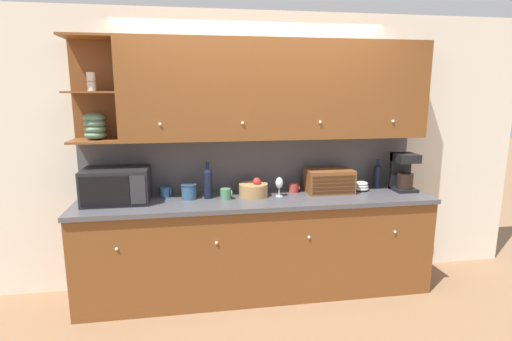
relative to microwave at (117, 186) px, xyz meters
name	(u,v)px	position (x,y,z in m)	size (l,w,h in m)	color
ground_plane	(253,277)	(1.23, 0.25, -1.07)	(24.00, 24.00, 0.00)	#896647
wall_back	(252,151)	(1.23, 0.28, 0.23)	(5.60, 0.06, 2.60)	silver
counter_unit	(258,245)	(1.23, -0.05, -0.61)	(3.22, 0.64, 0.92)	brown
backsplash_panel	(253,164)	(1.23, 0.24, 0.11)	(3.20, 0.01, 0.53)	#4C4C51
upper_cabinets	(273,90)	(1.40, 0.08, 0.81)	(3.20, 0.36, 0.88)	brown
microwave	(117,186)	(0.00, 0.00, 0.00)	(0.56, 0.38, 0.30)	black
mug_blue_second	(165,192)	(0.40, 0.13, -0.11)	(0.11, 0.10, 0.09)	#38669E
storage_canister	(189,192)	(0.62, 0.01, -0.08)	(0.14, 0.14, 0.13)	#33567A
wine_bottle	(208,182)	(0.79, 0.01, 0.00)	(0.08, 0.08, 0.33)	black
mug_patterned_third	(226,194)	(0.94, -0.05, -0.10)	(0.11, 0.09, 0.10)	#4C845B
fruit_basket	(253,190)	(1.20, 0.01, -0.09)	(0.26, 0.26, 0.18)	#A87F4C
wine_glass	(279,183)	(1.44, -0.04, -0.03)	(0.07, 0.07, 0.18)	silver
mug	(294,188)	(1.61, 0.10, -0.11)	(0.10, 0.09, 0.09)	#B73D38
bread_box	(329,181)	(1.94, 0.04, -0.04)	(0.44, 0.28, 0.22)	brown
bowl_stack_on_counter	(360,186)	(2.27, 0.06, -0.11)	(0.16, 0.16, 0.09)	silver
second_wine_bottle	(377,175)	(2.47, 0.12, -0.02)	(0.07, 0.07, 0.29)	black
coffee_maker	(403,172)	(2.68, 0.00, 0.03)	(0.21, 0.22, 0.37)	black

